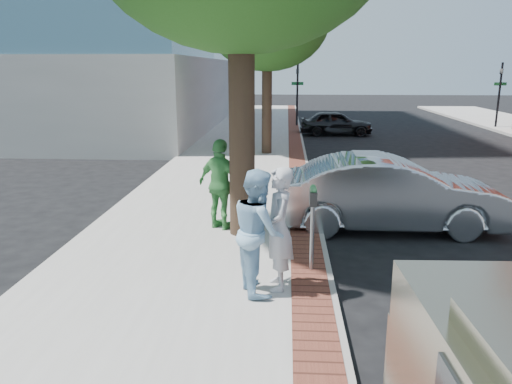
# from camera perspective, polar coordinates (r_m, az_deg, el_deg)

# --- Properties ---
(ground) EXTENTS (120.00, 120.00, 0.00)m
(ground) POSITION_cam_1_polar(r_m,az_deg,el_deg) (8.74, 1.33, -9.65)
(ground) COLOR black
(ground) RESTS_ON ground
(sidewalk) EXTENTS (5.00, 60.00, 0.15)m
(sidewalk) POSITION_cam_1_polar(r_m,az_deg,el_deg) (16.46, -2.82, 1.97)
(sidewalk) COLOR #9E9991
(sidewalk) RESTS_ON ground
(brick_strip) EXTENTS (0.60, 60.00, 0.01)m
(brick_strip) POSITION_cam_1_polar(r_m,az_deg,el_deg) (16.35, 4.86, 2.14)
(brick_strip) COLOR brown
(brick_strip) RESTS_ON sidewalk
(curb) EXTENTS (0.10, 60.00, 0.15)m
(curb) POSITION_cam_1_polar(r_m,az_deg,el_deg) (16.38, 6.08, 1.85)
(curb) COLOR gray
(curb) RESTS_ON ground
(office_base) EXTENTS (18.20, 22.20, 4.00)m
(office_base) POSITION_cam_1_polar(r_m,az_deg,el_deg) (32.85, -20.74, 10.52)
(office_base) COLOR gray
(office_base) RESTS_ON ground
(signal_near) EXTENTS (0.70, 0.15, 3.80)m
(signal_near) POSITION_cam_1_polar(r_m,az_deg,el_deg) (30.03, 4.75, 11.59)
(signal_near) COLOR black
(signal_near) RESTS_ON ground
(signal_far) EXTENTS (0.70, 0.15, 3.80)m
(signal_far) POSITION_cam_1_polar(r_m,az_deg,el_deg) (32.42, 26.08, 10.42)
(signal_far) COLOR black
(signal_far) RESTS_ON ground
(tree_far) EXTENTS (4.80, 4.80, 7.14)m
(tree_far) POSITION_cam_1_polar(r_m,az_deg,el_deg) (20.10, 1.30, 19.14)
(tree_far) COLOR black
(tree_far) RESTS_ON sidewalk
(parking_meter) EXTENTS (0.12, 0.32, 1.47)m
(parking_meter) POSITION_cam_1_polar(r_m,az_deg,el_deg) (8.35, 6.51, -2.09)
(parking_meter) COLOR gray
(parking_meter) RESTS_ON sidewalk
(person_gray) EXTENTS (0.54, 0.75, 1.93)m
(person_gray) POSITION_cam_1_polar(r_m,az_deg,el_deg) (7.65, 2.59, -4.25)
(person_gray) COLOR #BBBBC0
(person_gray) RESTS_ON sidewalk
(person_officer) EXTENTS (0.97, 1.11, 1.92)m
(person_officer) POSITION_cam_1_polar(r_m,az_deg,el_deg) (7.57, 0.26, -4.48)
(person_officer) COLOR #8CB9D9
(person_officer) RESTS_ON sidewalk
(person_green) EXTENTS (1.21, 0.99, 1.93)m
(person_green) POSITION_cam_1_polar(r_m,az_deg,el_deg) (10.54, -4.04, 0.86)
(person_green) COLOR #439549
(person_green) RESTS_ON sidewalk
(sedan_silver) EXTENTS (4.98, 1.76, 1.64)m
(sedan_silver) POSITION_cam_1_polar(r_m,az_deg,el_deg) (11.35, 14.92, -0.17)
(sedan_silver) COLOR #B7BABF
(sedan_silver) RESTS_ON ground
(bg_car) EXTENTS (3.83, 1.56, 1.30)m
(bg_car) POSITION_cam_1_polar(r_m,az_deg,el_deg) (27.06, 9.13, 7.80)
(bg_car) COLOR black
(bg_car) RESTS_ON ground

